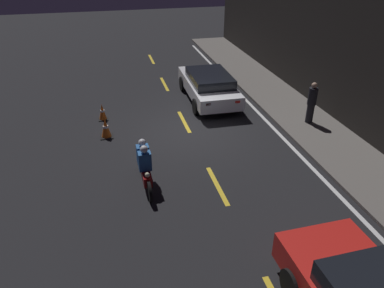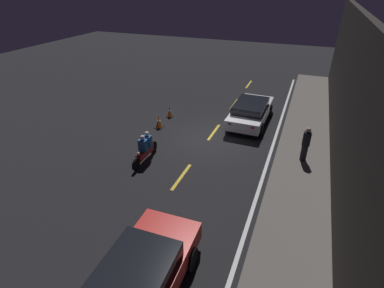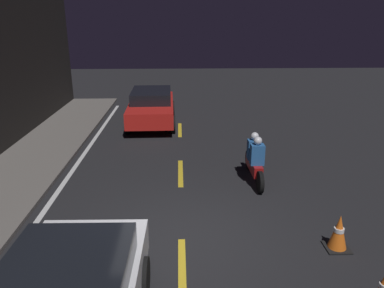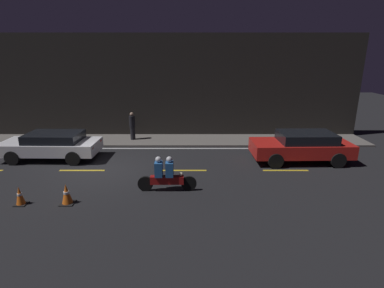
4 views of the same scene
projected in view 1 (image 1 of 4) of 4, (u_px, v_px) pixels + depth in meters
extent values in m
plane|color=black|center=(190.00, 133.00, 14.02)|extent=(56.00, 56.00, 0.00)
cube|color=#605B56|center=(303.00, 119.00, 14.96)|extent=(28.00, 2.38, 0.11)
cube|color=black|center=(348.00, 42.00, 13.78)|extent=(28.00, 0.30, 6.11)
cube|color=gold|center=(151.00, 59.00, 22.52)|extent=(2.00, 0.14, 0.01)
cube|color=gold|center=(164.00, 84.00, 18.69)|extent=(2.00, 0.14, 0.01)
cube|color=gold|center=(184.00, 122.00, 14.87)|extent=(2.00, 0.14, 0.01)
cube|color=gold|center=(217.00, 185.00, 11.04)|extent=(2.00, 0.14, 0.01)
cube|color=silver|center=(269.00, 124.00, 14.68)|extent=(25.20, 0.14, 0.01)
cube|color=silver|center=(208.00, 87.00, 16.59)|extent=(4.60, 1.91, 0.56)
cube|color=black|center=(210.00, 78.00, 16.16)|extent=(2.54, 1.69, 0.41)
cube|color=red|center=(208.00, 104.00, 14.49)|extent=(0.06, 0.20, 0.10)
cube|color=red|center=(237.00, 102.00, 14.71)|extent=(0.06, 0.20, 0.10)
cylinder|color=black|center=(182.00, 84.00, 17.77)|extent=(0.67, 0.19, 0.67)
cylinder|color=black|center=(218.00, 81.00, 18.11)|extent=(0.67, 0.19, 0.67)
cylinder|color=black|center=(196.00, 107.00, 15.35)|extent=(0.67, 0.19, 0.67)
cylinder|color=black|center=(237.00, 103.00, 15.69)|extent=(0.67, 0.19, 0.67)
cylinder|color=black|center=(292.00, 286.00, 7.44)|extent=(0.69, 0.20, 0.69)
cylinder|color=black|center=(368.00, 268.00, 7.84)|extent=(0.69, 0.20, 0.69)
cylinder|color=black|center=(150.00, 192.00, 10.27)|extent=(0.58, 0.09, 0.58)
cylinder|color=black|center=(142.00, 162.00, 11.65)|extent=(0.58, 0.11, 0.58)
cube|color=maroon|center=(145.00, 172.00, 10.89)|extent=(1.24, 0.25, 0.30)
sphere|color=#F2EABF|center=(147.00, 175.00, 10.33)|extent=(0.14, 0.14, 0.14)
cube|color=#265999|center=(145.00, 161.00, 10.60)|extent=(0.28, 0.36, 0.55)
sphere|color=silver|center=(144.00, 149.00, 10.41)|extent=(0.22, 0.22, 0.22)
cube|color=#265999|center=(143.00, 154.00, 10.94)|extent=(0.28, 0.36, 0.55)
sphere|color=silver|center=(142.00, 143.00, 10.75)|extent=(0.22, 0.22, 0.22)
cube|color=black|center=(103.00, 119.00, 15.05)|extent=(0.38, 0.38, 0.03)
cone|color=orange|center=(102.00, 112.00, 14.89)|extent=(0.29, 0.29, 0.63)
cylinder|color=white|center=(102.00, 111.00, 14.87)|extent=(0.16, 0.16, 0.08)
cube|color=black|center=(107.00, 136.00, 13.73)|extent=(0.46, 0.46, 0.03)
cone|color=orange|center=(106.00, 128.00, 13.56)|extent=(0.36, 0.36, 0.69)
cylinder|color=white|center=(106.00, 127.00, 13.54)|extent=(0.20, 0.20, 0.08)
cylinder|color=black|center=(310.00, 113.00, 14.43)|extent=(0.28, 0.28, 0.74)
cylinder|color=black|center=(313.00, 96.00, 14.09)|extent=(0.34, 0.34, 0.66)
sphere|color=tan|center=(314.00, 85.00, 13.88)|extent=(0.21, 0.21, 0.21)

